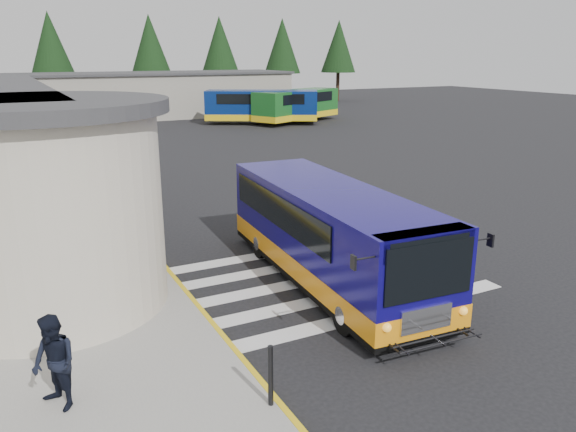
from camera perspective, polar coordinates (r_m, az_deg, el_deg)
name	(u,v)px	position (r m, az deg, el deg)	size (l,w,h in m)	color
ground	(320,267)	(16.25, 3.24, -5.16)	(140.00, 140.00, 0.00)	black
curb_strip	(146,245)	(18.35, -14.28, -2.84)	(0.12, 34.00, 0.16)	yellow
crosswalk	(319,279)	(15.37, 3.14, -6.41)	(8.00, 5.35, 0.01)	silver
depot_building	(153,95)	(56.82, -13.54, 11.91)	(26.40, 8.40, 4.20)	gray
tree_line	(134,45)	(64.56, -15.38, 16.40)	(58.40, 4.40, 10.00)	black
transit_bus	(330,238)	(14.85, 4.28, -2.23)	(3.39, 9.22, 2.56)	#0F0861
pedestrian_a	(88,296)	(12.41, -19.68, -7.65)	(0.68, 0.45, 1.88)	black
pedestrian_b	(54,363)	(10.33, -22.66, -13.63)	(0.81, 0.63, 1.67)	black
bollard	(271,376)	(9.79, -1.78, -15.91)	(0.09, 0.09, 1.11)	black
far_bus_a	(262,105)	(49.50, -2.69, 11.17)	(9.67, 6.98, 2.47)	navy
far_bus_b	(297,104)	(50.76, 0.91, 11.28)	(9.63, 6.38, 2.43)	#17561E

